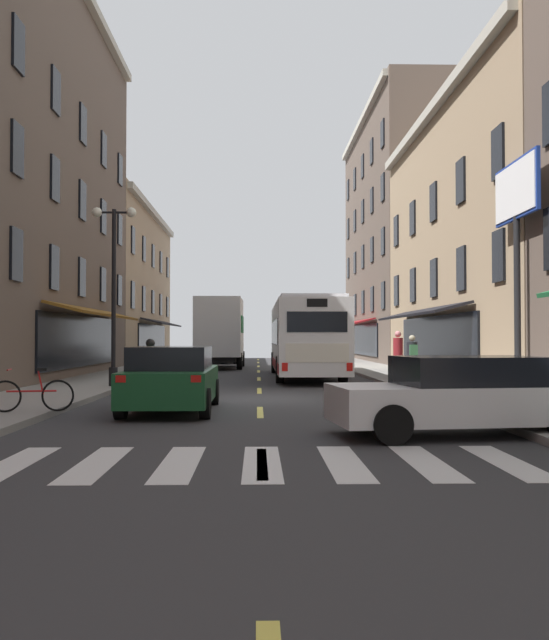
# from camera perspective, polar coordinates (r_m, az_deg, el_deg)

# --- Properties ---
(ground_plane) EXTENTS (34.80, 80.00, 0.10)m
(ground_plane) POSITION_cam_1_polar(r_m,az_deg,el_deg) (19.60, -1.20, -6.51)
(ground_plane) COLOR #333335
(lane_centre_dashes) EXTENTS (0.14, 73.90, 0.01)m
(lane_centre_dashes) POSITION_cam_1_polar(r_m,az_deg,el_deg) (19.34, -1.20, -6.42)
(lane_centre_dashes) COLOR #DBCC4C
(lane_centre_dashes) RESTS_ON ground
(crosswalk_near) EXTENTS (7.10, 2.80, 0.01)m
(crosswalk_near) POSITION_cam_1_polar(r_m,az_deg,el_deg) (9.67, -1.01, -11.41)
(crosswalk_near) COLOR silver
(crosswalk_near) RESTS_ON ground
(sidewalk_left) EXTENTS (3.00, 80.00, 0.14)m
(sidewalk_left) POSITION_cam_1_polar(r_m,az_deg,el_deg) (20.44, -18.07, -5.89)
(sidewalk_left) COLOR gray
(sidewalk_left) RESTS_ON ground
(sidewalk_right) EXTENTS (3.00, 80.00, 0.14)m
(sidewalk_right) POSITION_cam_1_polar(r_m,az_deg,el_deg) (20.47, 15.64, -5.90)
(sidewalk_right) COLOR gray
(sidewalk_right) RESTS_ON ground
(billboard_sign) EXTENTS (0.40, 3.10, 6.41)m
(billboard_sign) POSITION_cam_1_polar(r_m,az_deg,el_deg) (20.72, 18.90, 8.02)
(billboard_sign) COLOR black
(billboard_sign) RESTS_ON sidewalk_right
(transit_bus) EXTENTS (2.67, 12.29, 3.23)m
(transit_bus) POSITION_cam_1_polar(r_m,az_deg,el_deg) (30.10, 2.43, -1.42)
(transit_bus) COLOR white
(transit_bus) RESTS_ON ground
(box_truck) EXTENTS (2.54, 7.29, 3.81)m
(box_truck) POSITION_cam_1_polar(r_m,az_deg,el_deg) (39.25, -4.34, -1.04)
(box_truck) COLOR white
(box_truck) RESTS_ON ground
(sedan_near) EXTENTS (4.54, 2.38, 1.36)m
(sedan_near) POSITION_cam_1_polar(r_m,az_deg,el_deg) (12.63, 14.84, -5.87)
(sedan_near) COLOR silver
(sedan_near) RESTS_ON ground
(sedan_mid) EXTENTS (1.96, 4.61, 1.48)m
(sedan_mid) POSITION_cam_1_polar(r_m,az_deg,el_deg) (16.36, -8.25, -4.69)
(sedan_mid) COLOR #144723
(sedan_mid) RESTS_ON ground
(sedan_far) EXTENTS (1.95, 4.78, 1.26)m
(sedan_far) POSITION_cam_1_polar(r_m,az_deg,el_deg) (47.71, -4.16, -2.68)
(sedan_far) COLOR silver
(sedan_far) RESTS_ON ground
(motorcycle_rider) EXTENTS (0.62, 2.07, 1.66)m
(motorcycle_rider) POSITION_cam_1_polar(r_m,az_deg,el_deg) (20.54, -9.97, -4.13)
(motorcycle_rider) COLOR black
(motorcycle_rider) RESTS_ON ground
(bicycle_near) EXTENTS (1.70, 0.48, 0.91)m
(bicycle_near) POSITION_cam_1_polar(r_m,az_deg,el_deg) (15.63, -18.94, -5.68)
(bicycle_near) COLOR black
(bicycle_near) RESTS_ON sidewalk_left
(pedestrian_near) EXTENTS (0.36, 0.50, 1.64)m
(pedestrian_near) POSITION_cam_1_polar(r_m,az_deg,el_deg) (24.80, 11.03, -2.99)
(pedestrian_near) COLOR #66387F
(pedestrian_near) RESTS_ON sidewalk_right
(pedestrian_mid) EXTENTS (0.36, 0.36, 1.80)m
(pedestrian_mid) POSITION_cam_1_polar(r_m,az_deg,el_deg) (26.84, 9.91, -2.73)
(pedestrian_mid) COLOR #66387F
(pedestrian_mid) RESTS_ON sidewalk_right
(street_lamp_twin) EXTENTS (1.42, 0.32, 5.74)m
(street_lamp_twin) POSITION_cam_1_polar(r_m,az_deg,el_deg) (23.32, -12.81, 2.59)
(street_lamp_twin) COLOR black
(street_lamp_twin) RESTS_ON sidewalk_left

